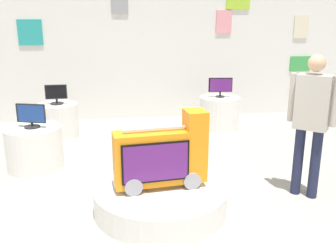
% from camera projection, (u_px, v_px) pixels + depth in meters
% --- Properties ---
extents(ground_plane, '(30.00, 30.00, 0.00)m').
position_uv_depth(ground_plane, '(168.00, 213.00, 4.25)').
color(ground_plane, '#9E998E').
extents(back_wall_display, '(11.17, 0.13, 3.08)m').
position_uv_depth(back_wall_display, '(140.00, 46.00, 7.87)').
color(back_wall_display, silver).
rests_on(back_wall_display, ground).
extents(main_display_pedestal, '(1.52, 1.52, 0.29)m').
position_uv_depth(main_display_pedestal, '(160.00, 198.00, 4.30)').
color(main_display_pedestal, silver).
rests_on(main_display_pedestal, ground).
extents(novelty_firetruck_tv, '(1.05, 0.42, 0.87)m').
position_uv_depth(novelty_firetruck_tv, '(162.00, 157.00, 4.17)').
color(novelty_firetruck_tv, gray).
rests_on(novelty_firetruck_tv, main_display_pedestal).
extents(display_pedestal_left_rear, '(0.80, 0.80, 0.62)m').
position_uv_depth(display_pedestal_left_rear, '(34.00, 148.00, 5.45)').
color(display_pedestal_left_rear, silver).
rests_on(display_pedestal_left_rear, ground).
extents(tv_on_left_rear, '(0.42, 0.22, 0.34)m').
position_uv_depth(tv_on_left_rear, '(31.00, 116.00, 5.32)').
color(tv_on_left_rear, black).
rests_on(tv_on_left_rear, display_pedestal_left_rear).
extents(display_pedestal_center_rear, '(0.78, 0.78, 0.62)m').
position_uv_depth(display_pedestal_center_rear, '(219.00, 112.00, 7.45)').
color(display_pedestal_center_rear, silver).
rests_on(display_pedestal_center_rear, ground).
extents(tv_on_center_rear, '(0.46, 0.18, 0.38)m').
position_uv_depth(tv_on_center_rear, '(220.00, 86.00, 7.31)').
color(tv_on_center_rear, black).
rests_on(tv_on_center_rear, display_pedestal_center_rear).
extents(display_pedestal_right_rear, '(0.72, 0.72, 0.62)m').
position_uv_depth(display_pedestal_right_rear, '(58.00, 120.00, 6.88)').
color(display_pedestal_right_rear, silver).
rests_on(display_pedestal_right_rear, ground).
extents(tv_on_right_rear, '(0.38, 0.23, 0.35)m').
position_uv_depth(tv_on_right_rear, '(56.00, 94.00, 6.74)').
color(tv_on_right_rear, black).
rests_on(tv_on_right_rear, display_pedestal_right_rear).
extents(shopper_browsing_near_truck, '(0.45, 0.40, 1.74)m').
position_uv_depth(shopper_browsing_near_truck, '(311.00, 116.00, 4.42)').
color(shopper_browsing_near_truck, '#1E233F').
rests_on(shopper_browsing_near_truck, ground).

